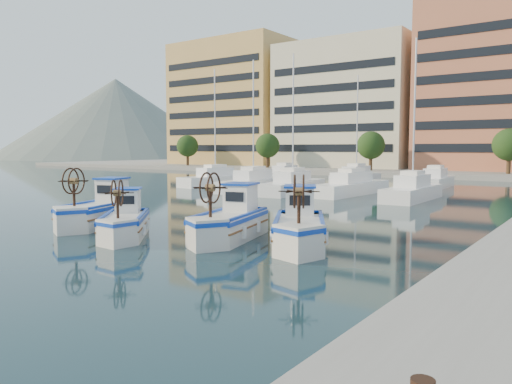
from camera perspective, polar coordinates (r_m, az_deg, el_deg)
The scene contains 7 objects.
ground at distance 20.94m, azimuth -8.67°, elevation -5.34°, with size 300.00×300.00×0.00m, color #183340.
hill_west at distance 198.52m, azimuth -15.56°, elevation 3.74°, with size 180.00×180.00×60.00m, color slate.
yacht_marina at distance 46.00m, azimuth 12.98°, elevation 0.87°, with size 38.62×23.49×11.50m.
fishing_boat_a at distance 25.32m, azimuth -17.38°, elevation -1.90°, with size 3.25×4.79×2.89m.
fishing_boat_b at distance 21.85m, azimuth -14.74°, elevation -3.15°, with size 3.83×4.01×2.55m.
fishing_boat_c at distance 20.65m, azimuth -2.89°, elevation -3.21°, with size 2.96×4.72×2.86m.
fishing_boat_d at distance 19.26m, azimuth 4.99°, elevation -3.83°, with size 3.79×4.71×2.86m.
Camera 1 is at (14.39, -14.74, 3.74)m, focal length 35.00 mm.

